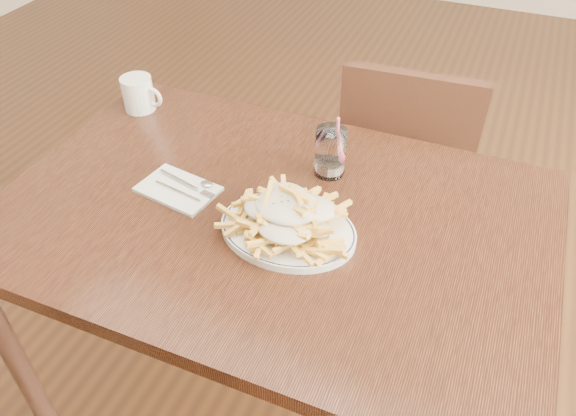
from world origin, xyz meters
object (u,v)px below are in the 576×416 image
at_px(chair_far, 404,166).
at_px(fries_plate, 288,230).
at_px(coffee_mug, 139,94).
at_px(table, 272,237).
at_px(water_glass, 330,155).
at_px(loaded_fries, 288,212).

distance_m(chair_far, fries_plate, 0.76).
relative_size(fries_plate, coffee_mug, 2.70).
relative_size(table, coffee_mug, 10.07).
xyz_separation_m(table, chair_far, (0.18, 0.64, -0.19)).
bearing_deg(table, water_glass, 68.78).
distance_m(table, coffee_mug, 0.58).
xyz_separation_m(chair_far, coffee_mug, (-0.68, -0.38, 0.31)).
relative_size(chair_far, fries_plate, 2.67).
xyz_separation_m(water_glass, coffee_mug, (-0.58, 0.08, -0.00)).
height_order(table, chair_far, chair_far).
relative_size(chair_far, water_glass, 5.42).
distance_m(table, water_glass, 0.23).
distance_m(water_glass, coffee_mug, 0.58).
xyz_separation_m(loaded_fries, water_glass, (0.01, 0.23, -0.01)).
bearing_deg(loaded_fries, chair_far, 80.59).
height_order(table, water_glass, water_glass).
height_order(chair_far, coffee_mug, chair_far).
bearing_deg(chair_far, table, -105.41).
distance_m(fries_plate, coffee_mug, 0.65).
relative_size(table, chair_far, 1.40).
bearing_deg(loaded_fries, fries_plate, 45.00).
distance_m(chair_far, water_glass, 0.57).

